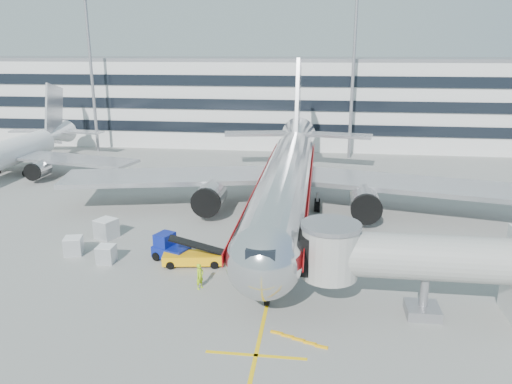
# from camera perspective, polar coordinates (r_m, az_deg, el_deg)

# --- Properties ---
(ground) EXTENTS (180.00, 180.00, 0.00)m
(ground) POSITION_cam_1_polar(r_m,az_deg,el_deg) (42.90, 2.43, -7.65)
(ground) COLOR gray
(ground) RESTS_ON ground
(lead_in_line) EXTENTS (0.25, 70.00, 0.01)m
(lead_in_line) POSITION_cam_1_polar(r_m,az_deg,el_deg) (52.18, 3.40, -3.25)
(lead_in_line) COLOR yellow
(lead_in_line) RESTS_ON ground
(stop_bar) EXTENTS (6.00, 0.25, 0.01)m
(stop_bar) POSITION_cam_1_polar(r_m,az_deg,el_deg) (30.67, -0.01, -18.17)
(stop_bar) COLOR yellow
(stop_bar) RESTS_ON ground
(main_jet) EXTENTS (50.95, 48.70, 16.06)m
(main_jet) POSITION_cam_1_polar(r_m,az_deg,el_deg) (52.60, 3.61, 1.72)
(main_jet) COLOR silver
(main_jet) RESTS_ON ground
(jet_bridge) EXTENTS (17.80, 4.50, 7.00)m
(jet_bridge) POSITION_cam_1_polar(r_m,az_deg,el_deg) (35.04, 21.70, -7.59)
(jet_bridge) COLOR silver
(jet_bridge) RESTS_ON ground
(terminal) EXTENTS (150.00, 24.25, 15.60)m
(terminal) POSITION_cam_1_polar(r_m,az_deg,el_deg) (97.60, 5.55, 10.47)
(terminal) COLOR silver
(terminal) RESTS_ON ground
(light_mast_west) EXTENTS (2.40, 1.20, 25.45)m
(light_mast_west) POSITION_cam_1_polar(r_m,az_deg,el_deg) (89.74, -18.38, 13.79)
(light_mast_west) COLOR gray
(light_mast_west) RESTS_ON ground
(light_mast_centre) EXTENTS (2.40, 1.20, 25.45)m
(light_mast_centre) POSITION_cam_1_polar(r_m,az_deg,el_deg) (81.30, 11.09, 14.13)
(light_mast_centre) COLOR gray
(light_mast_centre) RESTS_ON ground
(second_jet) EXTENTS (38.21, 36.52, 12.04)m
(second_jet) POSITION_cam_1_polar(r_m,az_deg,el_deg) (76.87, -27.09, 3.76)
(second_jet) COLOR white
(second_jet) RESTS_ON ground
(belt_loader) EXTENTS (5.31, 2.54, 2.48)m
(belt_loader) POSITION_cam_1_polar(r_m,az_deg,el_deg) (41.84, -7.19, -7.36)
(belt_loader) COLOR #FFAF0A
(belt_loader) RESTS_ON ground
(baggage_tug) EXTENTS (3.40, 2.76, 2.24)m
(baggage_tug) POSITION_cam_1_polar(r_m,az_deg,el_deg) (43.13, -9.88, -6.35)
(baggage_tug) COLOR navy
(baggage_tug) RESTS_ON ground
(cargo_container_left) EXTENTS (1.80, 1.80, 1.57)m
(cargo_container_left) POSITION_cam_1_polar(r_m,az_deg,el_deg) (46.30, -20.13, -5.79)
(cargo_container_left) COLOR silver
(cargo_container_left) RESTS_ON ground
(cargo_container_right) EXTENTS (2.25, 2.25, 1.84)m
(cargo_container_right) POSITION_cam_1_polar(r_m,az_deg,el_deg) (49.19, -16.73, -4.02)
(cargo_container_right) COLOR silver
(cargo_container_right) RESTS_ON ground
(cargo_container_front) EXTENTS (1.40, 1.40, 1.47)m
(cargo_container_front) POSITION_cam_1_polar(r_m,az_deg,el_deg) (43.79, -16.74, -6.81)
(cargo_container_front) COLOR silver
(cargo_container_front) RESTS_ON ground
(ramp_worker) EXTENTS (0.75, 0.86, 1.98)m
(ramp_worker) POSITION_cam_1_polar(r_m,az_deg,el_deg) (37.77, -6.44, -9.55)
(ramp_worker) COLOR #A6D816
(ramp_worker) RESTS_ON ground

